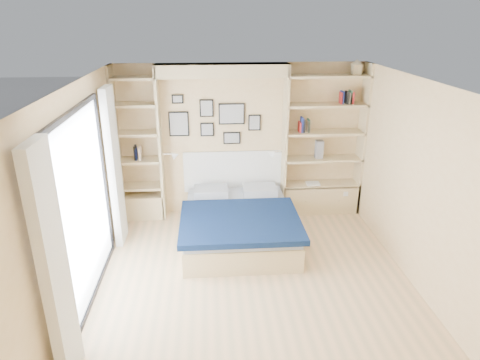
{
  "coord_description": "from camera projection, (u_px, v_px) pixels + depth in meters",
  "views": [
    {
      "loc": [
        -0.53,
        -4.54,
        3.2
      ],
      "look_at": [
        -0.12,
        0.9,
        1.07
      ],
      "focal_mm": 32.0,
      "sensor_mm": 36.0,
      "label": 1
    }
  ],
  "objects": [
    {
      "name": "ground",
      "position": [
        254.0,
        284.0,
        5.42
      ],
      "size": [
        4.5,
        4.5,
        0.0
      ],
      "primitive_type": "plane",
      "color": "#E4B682",
      "rests_on": "ground"
    },
    {
      "name": "room_shell",
      "position": [
        219.0,
        165.0,
        6.41
      ],
      "size": [
        4.5,
        4.5,
        4.5
      ],
      "color": "beige",
      "rests_on": "ground"
    },
    {
      "name": "bed",
      "position": [
        238.0,
        222.0,
        6.42
      ],
      "size": [
        1.69,
        2.09,
        1.07
      ],
      "color": "#D4BF86",
      "rests_on": "ground"
    },
    {
      "name": "photo_gallery",
      "position": [
        213.0,
        120.0,
        6.87
      ],
      "size": [
        1.48,
        0.02,
        0.82
      ],
      "color": "black",
      "rests_on": "ground"
    },
    {
      "name": "reading_lamps",
      "position": [
        223.0,
        154.0,
        6.86
      ],
      "size": [
        1.92,
        0.12,
        0.15
      ],
      "color": "silver",
      "rests_on": "ground"
    },
    {
      "name": "shelf_decor",
      "position": [
        309.0,
        116.0,
        6.8
      ],
      "size": [
        3.59,
        0.23,
        2.03
      ],
      "color": "#A51E1E",
      "rests_on": "ground"
    },
    {
      "name": "deck_chair",
      "position": [
        16.0,
        239.0,
        5.73
      ],
      "size": [
        0.59,
        0.85,
        0.79
      ],
      "rotation": [
        0.0,
        0.0,
        0.17
      ],
      "color": "tan",
      "rests_on": "ground"
    }
  ]
}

